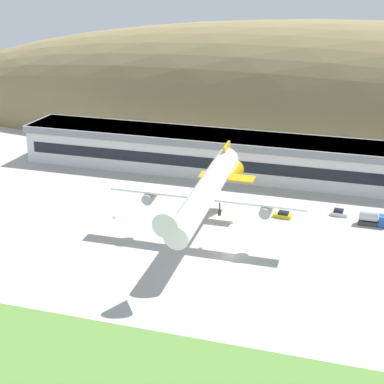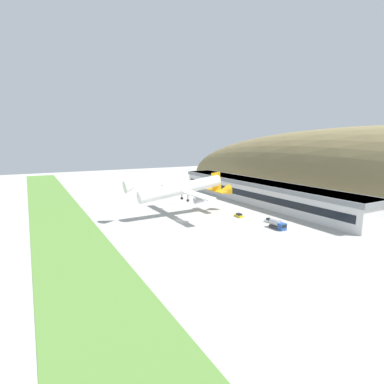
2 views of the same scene
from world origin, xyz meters
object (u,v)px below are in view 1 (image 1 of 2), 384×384
object	(u,v)px
service_car_1	(283,215)
box_truck	(373,219)
traffic_cone_0	(114,217)
traffic_cone_1	(232,222)
cargo_airplane	(206,193)
terminal_building	(231,152)
service_car_0	(339,213)

from	to	relation	value
service_car_1	box_truck	world-z (taller)	box_truck
traffic_cone_0	traffic_cone_1	distance (m)	26.56
cargo_airplane	box_truck	bearing A→B (deg)	32.37
box_truck	traffic_cone_1	distance (m)	30.75
terminal_building	box_truck	world-z (taller)	terminal_building
traffic_cone_0	service_car_1	bearing A→B (deg)	18.60
terminal_building	service_car_0	xyz separation A→B (m)	(31.07, -21.26, -5.43)
service_car_1	traffic_cone_0	world-z (taller)	service_car_1
service_car_0	traffic_cone_0	xyz separation A→B (m)	(-48.07, -17.23, -0.33)
box_truck	traffic_cone_1	bearing A→B (deg)	-163.79
box_truck	traffic_cone_0	bearing A→B (deg)	-166.12
box_truck	traffic_cone_0	world-z (taller)	box_truck
service_car_1	box_truck	distance (m)	19.56
service_car_0	traffic_cone_1	xyz separation A→B (m)	(-22.02, -12.07, -0.33)
traffic_cone_0	traffic_cone_1	bearing A→B (deg)	11.20
service_car_0	traffic_cone_0	bearing A→B (deg)	-160.28
traffic_cone_0	traffic_cone_1	world-z (taller)	same
terminal_building	service_car_1	xyz separation A→B (m)	(19.08, -26.34, -5.45)
service_car_1	traffic_cone_0	distance (m)	38.08
cargo_airplane	service_car_1	size ratio (longest dim) A/B	11.09
terminal_building	traffic_cone_1	bearing A→B (deg)	-74.81
cargo_airplane	service_car_0	bearing A→B (deg)	44.12
terminal_building	traffic_cone_1	xyz separation A→B (m)	(9.05, -33.33, -5.76)
service_car_1	traffic_cone_1	distance (m)	12.23
terminal_building	traffic_cone_0	size ratio (longest dim) A/B	201.91
service_car_1	box_truck	xyz separation A→B (m)	(19.47, 1.59, 0.94)
traffic_cone_0	cargo_airplane	bearing A→B (deg)	-15.63
cargo_airplane	traffic_cone_1	distance (m)	16.15
traffic_cone_0	service_car_0	bearing A→B (deg)	19.72
traffic_cone_0	terminal_building	bearing A→B (deg)	66.16
cargo_airplane	traffic_cone_0	xyz separation A→B (m)	(-23.52, 6.58, -10.80)
service_car_0	traffic_cone_0	size ratio (longest dim) A/B	6.80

